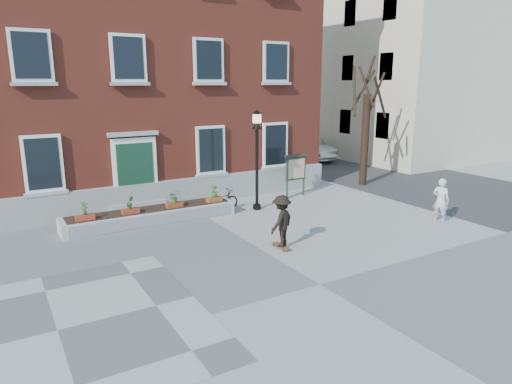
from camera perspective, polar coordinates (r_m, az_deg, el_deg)
ground at (r=11.80m, az=7.97°, el=-11.37°), size 100.00×100.00×0.00m
checker_patch at (r=10.57m, az=-23.58°, el=-15.58°), size 6.00×6.00×0.01m
bicycle at (r=18.08m, az=-4.50°, el=-1.01°), size 1.56×0.58×0.81m
parked_car at (r=30.10m, az=6.50°, el=5.47°), size 1.75×4.59×1.50m
bystander at (r=17.75m, az=22.09°, el=-0.95°), size 0.56×0.68×1.61m
brick_building at (r=22.82m, az=-19.26°, el=16.25°), size 18.40×10.85×12.60m
planter_assembly at (r=16.85m, az=-12.90°, el=-2.77°), size 6.20×1.12×1.15m
bare_tree at (r=22.79m, az=13.54°, el=7.77°), size 1.83×1.83×6.16m
side_street at (r=37.50m, az=11.28°, el=16.50°), size 15.20×36.00×14.50m
lamp_post at (r=17.74m, az=0.12°, el=5.76°), size 0.40×0.40×3.93m
notice_board at (r=20.13m, az=5.00°, el=2.97°), size 1.10×0.16×1.87m
skateboarder at (r=13.82m, az=3.21°, el=-3.65°), size 1.18×0.99×1.67m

